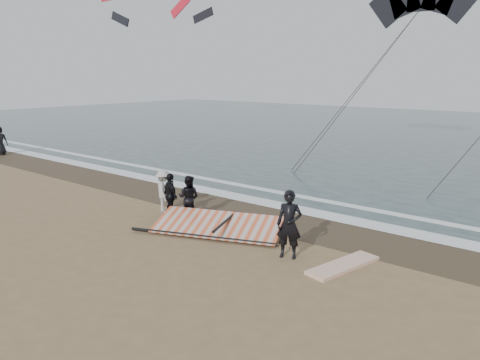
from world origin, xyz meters
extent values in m
plane|color=#8C704C|center=(0.00, 0.00, 0.00)|extent=(120.00, 120.00, 0.00)
cube|color=#4C3D2B|center=(0.00, 4.50, 0.01)|extent=(120.00, 2.80, 0.01)
cube|color=white|center=(0.00, 5.90, 0.03)|extent=(120.00, 0.90, 0.01)
cube|color=white|center=(0.00, 7.60, 0.03)|extent=(120.00, 0.45, 0.01)
imported|color=black|center=(1.69, 1.77, 0.96)|extent=(0.82, 0.68, 1.92)
cube|color=white|center=(3.19, 2.12, 0.05)|extent=(1.12, 2.39, 0.09)
cube|color=white|center=(-1.53, 2.74, 0.04)|extent=(0.70, 2.17, 0.09)
imported|color=black|center=(-2.93, 2.50, 0.79)|extent=(0.93, 0.84, 1.58)
imported|color=black|center=(-3.63, 2.30, 0.79)|extent=(1.01, 0.66, 1.59)
imported|color=#B9BAB5|center=(-4.33, 2.60, 0.79)|extent=(1.16, 1.09, 1.58)
imported|color=black|center=(-21.70, 4.56, 0.91)|extent=(0.76, 0.99, 1.82)
cube|color=black|center=(-1.37, 2.63, 0.05)|extent=(2.88, 1.65, 0.11)
cube|color=#E75526|center=(-1.17, 2.03, 0.30)|extent=(4.43, 2.97, 0.44)
cylinder|color=black|center=(-1.17, 1.25, 0.11)|extent=(4.50, 1.82, 0.11)
cylinder|color=black|center=(-0.87, 2.03, 0.45)|extent=(0.82, 1.96, 0.09)
cylinder|color=#262626|center=(-3.03, 16.31, 4.46)|extent=(0.04, 0.04, 13.69)
cylinder|color=#262626|center=(-3.31, 16.65, 4.46)|extent=(0.04, 0.04, 13.30)
cube|color=black|center=(-29.91, 32.00, 11.45)|extent=(3.13, 0.12, 1.64)
cube|color=red|center=(-29.41, 28.00, 11.98)|extent=(3.01, 0.12, 2.37)
cube|color=black|center=(-37.08, 26.00, 11.06)|extent=(3.12, 0.12, 1.90)
camera|label=1|loc=(8.33, -8.57, 4.97)|focal=35.00mm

